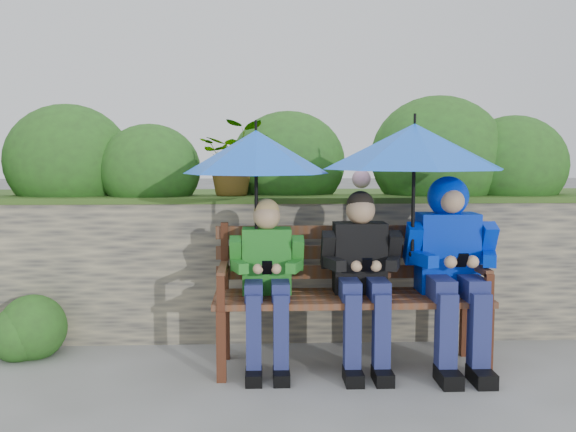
{
  "coord_description": "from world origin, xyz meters",
  "views": [
    {
      "loc": [
        -0.17,
        -3.87,
        1.34
      ],
      "look_at": [
        0.0,
        0.1,
        0.95
      ],
      "focal_mm": 40.0,
      "sensor_mm": 36.0,
      "label": 1
    }
  ],
  "objects_px": {
    "umbrella_left": "(256,152)",
    "umbrella_right": "(414,146)",
    "boy_right": "(452,256)",
    "boy_left": "(267,274)",
    "boy_middle": "(362,270)",
    "park_bench": "(349,285)"
  },
  "relations": [
    {
      "from": "boy_right",
      "to": "umbrella_right",
      "type": "bearing_deg",
      "value": -174.98
    },
    {
      "from": "boy_right",
      "to": "umbrella_right",
      "type": "distance_m",
      "value": 0.72
    },
    {
      "from": "park_bench",
      "to": "umbrella_right",
      "type": "relative_size",
      "value": 1.52
    },
    {
      "from": "umbrella_right",
      "to": "umbrella_left",
      "type": "bearing_deg",
      "value": 175.34
    },
    {
      "from": "umbrella_left",
      "to": "umbrella_right",
      "type": "distance_m",
      "value": 0.96
    },
    {
      "from": "park_bench",
      "to": "umbrella_left",
      "type": "bearing_deg",
      "value": -178.34
    },
    {
      "from": "boy_middle",
      "to": "umbrella_left",
      "type": "xyz_separation_m",
      "value": [
        -0.65,
        0.06,
        0.73
      ]
    },
    {
      "from": "boy_left",
      "to": "umbrella_left",
      "type": "height_order",
      "value": "umbrella_left"
    },
    {
      "from": "umbrella_right",
      "to": "park_bench",
      "type": "bearing_deg",
      "value": 165.78
    },
    {
      "from": "umbrella_left",
      "to": "umbrella_right",
      "type": "bearing_deg",
      "value": -4.66
    },
    {
      "from": "boy_middle",
      "to": "umbrella_right",
      "type": "distance_m",
      "value": 0.82
    },
    {
      "from": "boy_left",
      "to": "boy_middle",
      "type": "bearing_deg",
      "value": -0.46
    },
    {
      "from": "boy_middle",
      "to": "boy_right",
      "type": "relative_size",
      "value": 0.93
    },
    {
      "from": "boy_middle",
      "to": "umbrella_right",
      "type": "height_order",
      "value": "umbrella_right"
    },
    {
      "from": "boy_left",
      "to": "boy_right",
      "type": "xyz_separation_m",
      "value": [
        1.15,
        -0.0,
        0.1
      ]
    },
    {
      "from": "boy_middle",
      "to": "boy_right",
      "type": "height_order",
      "value": "boy_right"
    },
    {
      "from": "umbrella_left",
      "to": "umbrella_right",
      "type": "xyz_separation_m",
      "value": [
        0.96,
        -0.08,
        0.03
      ]
    },
    {
      "from": "boy_middle",
      "to": "boy_right",
      "type": "distance_m",
      "value": 0.57
    },
    {
      "from": "boy_left",
      "to": "umbrella_right",
      "type": "bearing_deg",
      "value": -1.43
    },
    {
      "from": "park_bench",
      "to": "boy_middle",
      "type": "xyz_separation_m",
      "value": [
        0.07,
        -0.08,
        0.11
      ]
    },
    {
      "from": "boy_left",
      "to": "umbrella_right",
      "type": "distance_m",
      "value": 1.19
    },
    {
      "from": "boy_right",
      "to": "umbrella_right",
      "type": "relative_size",
      "value": 1.07
    }
  ]
}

